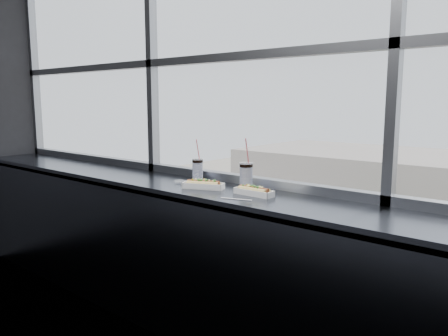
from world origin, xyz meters
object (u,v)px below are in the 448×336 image
Objects in this scene: soda_cup_left at (198,169)px; car_far_a at (341,275)px; pedestrian_a at (395,269)px; car_near_a at (210,296)px; loose_straw at (236,199)px; car_near_b at (301,331)px; hotdog_tray_left at (203,185)px; hotdog_tray_right at (254,191)px; soda_cup_right at (246,175)px; wrapper at (181,181)px; tree_left at (369,232)px.

car_far_a is at bearing 111.52° from soda_cup_left.
car_far_a is 3.16× the size of pedestrian_a.
pedestrian_a is (7.00, 11.69, -0.12)m from car_near_a.
loose_straw reaches higher than pedestrian_a.
car_near_a is (-6.19, 0.00, 0.04)m from car_near_b.
hotdog_tray_right is (0.39, 0.05, -0.00)m from hotdog_tray_left.
car_near_b is at bearing 116.23° from soda_cup_left.
soda_cup_right is 0.52m from wrapper.
wrapper is 30.92m from pedestrian_a.
soda_cup_left is at bearing -155.80° from car_near_b.
car_far_a is (-9.99, 24.16, -11.10)m from soda_cup_right.
loose_straw reaches higher than car_far_a.
hotdog_tray_right is 2.53× the size of wrapper.
wrapper is (-0.50, -0.12, -0.09)m from soda_cup_right.
car_far_a is 1.31× the size of tree_left.
hotdog_tray_right is 0.86× the size of soda_cup_left.
hotdog_tray_left is at bearing 144.08° from loose_straw.
car_near_b is 0.96× the size of car_near_a.
hotdog_tray_right reaches higher than car_far_a.
pedestrian_a is (-7.11, 27.98, -11.09)m from wrapper.
hotdog_tray_right is 0.65m from wrapper.
hotdog_tray_left is 24.37m from car_near_a.
tree_left is at bearing 4.09° from car_near_b.
soda_cup_left is 28.21m from car_far_a.
pedestrian_a is at bearing 104.39° from soda_cup_left.
pedestrian_a is at bearing 107.15° from hotdog_tray_right.
soda_cup_left is 30.94m from tree_left.
loose_straw is at bearing -64.02° from soda_cup_right.
wrapper is at bearing -177.74° from hotdog_tray_right.
hotdog_tray_left is 0.30m from soda_cup_right.
soda_cup_left is 0.18m from wrapper.
soda_cup_right reaches higher than car_near_a.
wrapper is 24.18m from car_near_a.
hotdog_tray_left reaches higher than car_near_b.
hotdog_tray_left is 0.06× the size of tree_left.
car_near_b is (-8.19, 16.33, -11.02)m from hotdog_tray_left.
tree_left is (-9.23, 28.13, -8.98)m from soda_cup_left.
tree_left reaches higher than car_near_b.
car_near_a is at bearing 131.24° from soda_cup_left.
soda_cup_right is 0.05× the size of car_near_a.
tree_left is (-9.47, 28.33, -8.91)m from hotdog_tray_left.
hotdog_tray_left is 0.39m from hotdog_tray_right.
hotdog_tray_left is 1.09× the size of hotdog_tray_right.
loose_straw is 21.56m from car_near_b.
car_near_b is 3.19× the size of pedestrian_a.
wrapper is 21.19m from car_near_b.
wrapper is 0.05× the size of pedestrian_a.
hotdog_tray_right reaches higher than pedestrian_a.
car_near_a is 13.63m from pedestrian_a.
wrapper is at bearing -75.73° from pedestrian_a.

